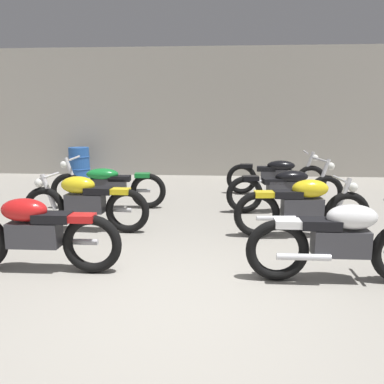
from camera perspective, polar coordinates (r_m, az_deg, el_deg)
The scene contains 10 objects.
ground_plane at distance 3.87m, azimuth -2.87°, elevation -15.93°, with size 60.00×60.00×0.00m, color gray.
back_wall at distance 11.58m, azimuth 1.88°, elevation 11.30°, with size 13.30×0.24×3.60m, color #9E998E.
motorcycle_left_row_0 at distance 4.80m, azimuth -21.75°, elevation -5.39°, with size 1.97×0.48×0.88m.
motorcycle_left_row_1 at distance 6.21m, azimuth -15.15°, elevation -1.35°, with size 1.97×0.48×0.88m.
motorcycle_left_row_2 at distance 7.63m, azimuth -12.03°, elevation 1.01°, with size 2.17×0.68×0.97m.
motorcycle_right_row_0 at distance 4.46m, azimuth 20.66°, elevation -6.53°, with size 1.97×0.48×0.88m.
motorcycle_right_row_1 at distance 5.93m, azimuth 15.63°, elevation -1.96°, with size 1.97×0.49×0.88m.
motorcycle_right_row_2 at distance 7.38m, azimuth 13.40°, elevation 0.61°, with size 2.16×0.70×0.97m.
motorcycle_right_row_3 at distance 8.93m, azimuth 12.04°, elevation 2.45°, with size 2.17×0.68×0.97m.
oil_drum at distance 11.58m, azimuth -15.85°, elevation 4.07°, with size 0.59×0.59×0.85m.
Camera 1 is at (0.42, -3.42, 1.76)m, focal length 37.18 mm.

